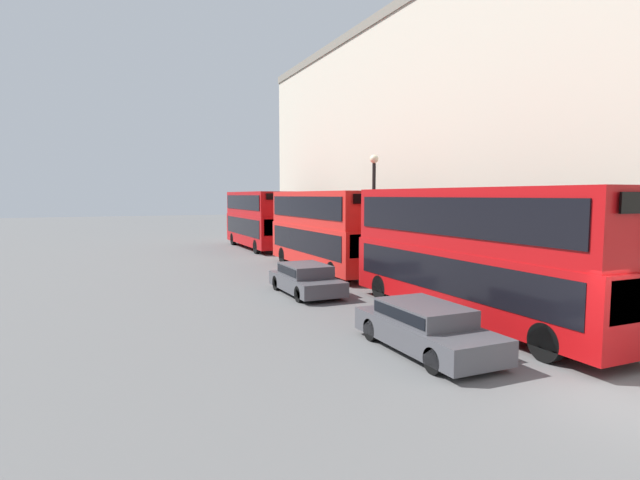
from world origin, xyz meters
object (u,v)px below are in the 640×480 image
(car_dark_sedan, at_px, (425,326))
(bus_leading, at_px, (474,248))
(bus_second_in_queue, at_px, (325,227))
(pedestrian, at_px, (408,263))
(car_hatchback, at_px, (306,278))
(bus_third_in_queue, at_px, (258,217))

(car_dark_sedan, bearing_deg, bus_leading, 31.50)
(bus_second_in_queue, bearing_deg, pedestrian, -53.58)
(bus_second_in_queue, xyz_separation_m, car_hatchback, (-3.40, -5.63, -1.73))
(bus_third_in_queue, distance_m, pedestrian, 16.83)
(car_dark_sedan, distance_m, pedestrian, 11.98)
(bus_second_in_queue, bearing_deg, bus_third_in_queue, 90.00)
(bus_second_in_queue, height_order, car_dark_sedan, bus_second_in_queue)
(bus_second_in_queue, bearing_deg, bus_leading, -90.00)
(car_hatchback, bearing_deg, bus_second_in_queue, 58.86)
(car_dark_sedan, height_order, car_hatchback, car_dark_sedan)
(bus_leading, relative_size, bus_second_in_queue, 1.09)
(car_dark_sedan, bearing_deg, bus_second_in_queue, 76.42)
(bus_third_in_queue, height_order, pedestrian, bus_third_in_queue)
(bus_leading, relative_size, bus_third_in_queue, 1.12)
(bus_leading, distance_m, pedestrian, 8.78)
(car_hatchback, bearing_deg, bus_leading, -61.90)
(bus_third_in_queue, xyz_separation_m, car_hatchback, (-3.40, -18.26, -1.76))
(car_dark_sedan, height_order, pedestrian, pedestrian)
(bus_second_in_queue, height_order, pedestrian, bus_second_in_queue)
(car_hatchback, bearing_deg, bus_third_in_queue, 79.45)
(pedestrian, bearing_deg, bus_second_in_queue, 126.42)
(bus_leading, relative_size, car_dark_sedan, 2.45)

